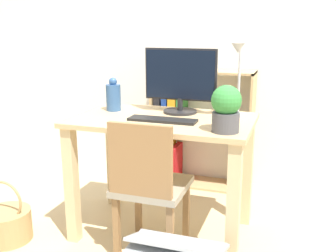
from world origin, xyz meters
TOP-DOWN VIEW (x-y plane):
  - ground_plane at (0.00, 0.00)m, footprint 10.00×10.00m
  - wall_back at (0.00, 1.03)m, footprint 8.00×0.05m
  - desk at (0.00, 0.00)m, footprint 1.11×0.68m
  - monitor at (0.06, 0.18)m, footprint 0.48×0.22m
  - keyboard at (0.03, -0.09)m, footprint 0.41×0.12m
  - vase at (-0.38, 0.10)m, footprint 0.10×0.10m
  - desk_lamp at (0.43, 0.12)m, footprint 0.10×0.19m
  - potted_plant at (0.43, -0.21)m, footprint 0.16×0.16m
  - chair at (0.01, -0.29)m, footprint 0.40×0.40m
  - bookshelf at (-0.11, 0.86)m, footprint 0.83×0.28m
  - basket at (-0.91, -0.42)m, footprint 0.30×0.30m

SIDE VIEW (x-z plane):
  - ground_plane at x=0.00m, z-range 0.00..0.00m
  - basket at x=-0.91m, z-range -0.09..0.31m
  - bookshelf at x=-0.11m, z-range -0.04..0.94m
  - chair at x=0.01m, z-range 0.04..0.87m
  - desk at x=0.00m, z-range 0.22..1.00m
  - keyboard at x=0.03m, z-range 0.77..0.79m
  - vase at x=-0.38m, z-range 0.76..0.98m
  - potted_plant at x=0.43m, z-range 0.78..1.03m
  - monitor at x=0.06m, z-range 0.79..1.21m
  - desk_lamp at x=0.43m, z-range 0.83..1.28m
  - wall_back at x=0.00m, z-range 0.00..2.60m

